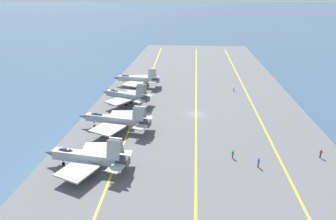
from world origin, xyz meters
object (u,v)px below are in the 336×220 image
(parked_jet_nearest, at_px, (87,157))
(crew_green_vest, at_px, (233,154))
(parked_jet_third, at_px, (126,96))
(crew_blue_vest, at_px, (259,162))
(crew_red_vest, at_px, (321,153))
(crew_white_vest, at_px, (234,88))
(parked_jet_fourth, at_px, (137,79))
(parked_jet_second, at_px, (115,120))

(parked_jet_nearest, bearing_deg, crew_green_vest, -77.28)
(parked_jet_third, bearing_deg, crew_blue_vest, -134.24)
(parked_jet_nearest, distance_m, crew_red_vest, 42.35)
(parked_jet_nearest, xyz_separation_m, crew_blue_vest, (3.04, -29.59, -1.26))
(parked_jet_nearest, bearing_deg, parked_jet_third, 0.68)
(crew_white_vest, bearing_deg, parked_jet_fourth, 86.18)
(parked_jet_fourth, height_order, crew_blue_vest, parked_jet_fourth)
(parked_jet_nearest, height_order, parked_jet_third, parked_jet_third)
(crew_green_vest, bearing_deg, crew_blue_vest, -123.33)
(parked_jet_third, relative_size, crew_blue_vest, 8.30)
(crew_green_vest, xyz_separation_m, crew_white_vest, (40.98, -4.87, 0.07))
(parked_jet_third, distance_m, crew_blue_vest, 41.86)
(crew_blue_vest, bearing_deg, parked_jet_third, 45.76)
(parked_jet_third, height_order, crew_green_vest, parked_jet_third)
(parked_jet_fourth, bearing_deg, crew_green_vest, -148.96)
(parked_jet_nearest, relative_size, parked_jet_second, 0.93)
(parked_jet_second, height_order, parked_jet_third, parked_jet_third)
(parked_jet_second, bearing_deg, crew_red_vest, -101.76)
(crew_blue_vest, height_order, crew_red_vest, crew_blue_vest)
(parked_jet_third, bearing_deg, parked_jet_nearest, -179.32)
(parked_jet_second, distance_m, parked_jet_fourth, 33.01)
(parked_jet_nearest, bearing_deg, parked_jet_fourth, 0.50)
(parked_jet_nearest, xyz_separation_m, parked_jet_fourth, (48.78, 0.42, 0.33))
(crew_blue_vest, xyz_separation_m, crew_white_vest, (43.69, -0.75, 0.01))
(parked_jet_second, bearing_deg, crew_green_vest, -112.24)
(parked_jet_fourth, xyz_separation_m, crew_red_vest, (-41.47, -42.11, -1.62))
(parked_jet_second, xyz_separation_m, crew_white_vest, (30.93, -29.46, -1.47))
(crew_blue_vest, bearing_deg, parked_jet_second, 66.03)
(crew_blue_vest, relative_size, crew_red_vest, 1.03)
(parked_jet_third, xyz_separation_m, crew_white_vest, (14.50, -30.72, -1.55))
(parked_jet_fourth, distance_m, crew_blue_vest, 54.73)
(parked_jet_third, height_order, parked_jet_fourth, parked_jet_third)
(parked_jet_second, bearing_deg, parked_jet_nearest, 176.79)
(crew_white_vest, bearing_deg, parked_jet_second, 136.39)
(parked_jet_third, height_order, crew_white_vest, parked_jet_third)
(parked_jet_third, relative_size, crew_red_vest, 8.53)
(parked_jet_fourth, height_order, crew_white_vest, parked_jet_fourth)
(crew_green_vest, xyz_separation_m, crew_red_vest, (1.56, -16.22, 0.04))
(parked_jet_fourth, distance_m, crew_red_vest, 59.13)
(crew_white_vest, relative_size, crew_red_vest, 1.04)
(crew_green_vest, bearing_deg, parked_jet_fourth, 31.04)
(parked_jet_second, height_order, crew_blue_vest, parked_jet_second)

